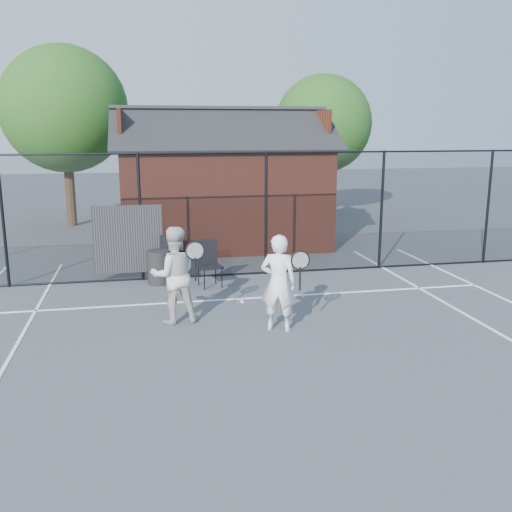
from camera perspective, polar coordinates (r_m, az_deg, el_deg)
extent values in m
plane|color=#4C5057|center=(9.34, 1.63, -9.58)|extent=(80.00, 80.00, 0.00)
cube|color=white|center=(12.11, -1.60, -4.29)|extent=(11.00, 0.06, 0.01)
cube|color=white|center=(11.97, -1.48, -4.49)|extent=(0.06, 0.30, 0.01)
cylinder|color=black|center=(13.90, -23.96, 3.15)|extent=(0.07, 0.07, 3.00)
cylinder|color=black|center=(13.57, -11.49, 3.78)|extent=(0.07, 0.07, 3.00)
cylinder|color=black|center=(13.89, 1.01, 4.23)|extent=(0.07, 0.07, 3.00)
cylinder|color=black|center=(14.83, 12.44, 4.47)|extent=(0.07, 0.07, 3.00)
cylinder|color=black|center=(16.27, 22.18, 4.53)|extent=(0.07, 0.07, 3.00)
cylinder|color=black|center=(13.57, -3.16, 10.25)|extent=(22.00, 0.04, 0.04)
cylinder|color=black|center=(14.00, -3.02, -1.86)|extent=(22.00, 0.04, 0.04)
cube|color=black|center=(13.71, -3.09, 4.10)|extent=(22.00, 3.00, 0.01)
cube|color=black|center=(13.63, -12.66, 1.63)|extent=(1.60, 0.04, 1.60)
cube|color=maroon|center=(17.71, -3.40, 6.03)|extent=(6.00, 4.00, 3.00)
cube|color=black|center=(16.60, -2.99, 12.62)|extent=(6.50, 2.36, 1.32)
cube|color=black|center=(18.58, -3.94, 12.61)|extent=(6.50, 2.36, 1.32)
cube|color=maroon|center=(17.42, -13.37, 12.31)|extent=(0.10, 2.80, 1.06)
cube|color=maroon|center=(18.24, 5.95, 12.57)|extent=(0.10, 2.80, 1.06)
cylinder|color=#372516|center=(22.17, -18.08, 6.14)|extent=(0.36, 0.36, 2.52)
sphere|color=#254E16|center=(22.07, -18.62, 13.74)|extent=(4.48, 4.48, 4.48)
cylinder|color=#372516|center=(24.22, 6.58, 6.83)|extent=(0.36, 0.36, 2.23)
sphere|color=#254E16|center=(24.10, 6.74, 13.00)|extent=(3.97, 3.97, 3.97)
imported|color=white|center=(10.06, 2.27, -2.70)|extent=(0.75, 0.63, 1.74)
torus|color=black|center=(9.69, 4.45, -0.42)|extent=(0.34, 0.03, 0.34)
cylinder|color=black|center=(9.76, 4.42, -2.28)|extent=(0.03, 0.03, 0.42)
imported|color=silver|center=(10.57, -8.20, -1.89)|extent=(0.94, 0.77, 1.80)
torus|color=black|center=(10.13, -6.13, 0.53)|extent=(0.35, 0.03, 0.35)
cylinder|color=black|center=(10.21, -6.08, -1.32)|extent=(0.03, 0.03, 0.43)
cube|color=black|center=(13.37, -8.48, -0.45)|extent=(0.55, 0.57, 1.07)
cube|color=black|center=(12.96, -4.63, -0.84)|extent=(0.60, 0.61, 1.04)
cylinder|color=black|center=(13.39, -9.68, -1.10)|extent=(0.66, 0.66, 0.78)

